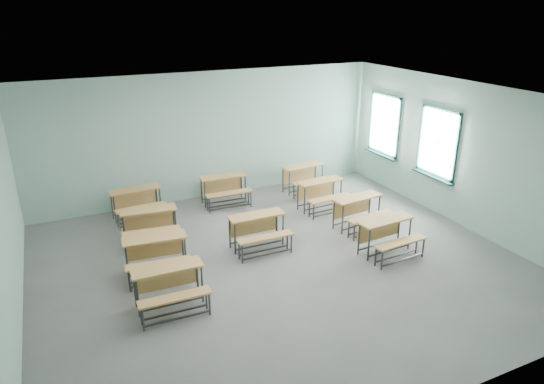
{
  "coord_description": "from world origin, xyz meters",
  "views": [
    {
      "loc": [
        -3.64,
        -7.41,
        4.7
      ],
      "look_at": [
        0.4,
        1.2,
        1.0
      ],
      "focal_mm": 32.0,
      "sensor_mm": 36.0,
      "label": 1
    }
  ],
  "objects_px": {
    "desk_unit_r2c0": "(150,221)",
    "desk_unit_r3c2": "(305,174)",
    "desk_unit_r0c2": "(389,232)",
    "desk_unit_r0c0": "(169,282)",
    "desk_unit_r1c2": "(360,208)",
    "desk_unit_r2c2": "(322,191)",
    "desk_unit_r1c0": "(156,251)",
    "desk_unit_r3c1": "(225,186)",
    "desk_unit_r1c1": "(258,227)",
    "desk_unit_r3c0": "(137,200)"
  },
  "relations": [
    {
      "from": "desk_unit_r2c0",
      "to": "desk_unit_r2c2",
      "type": "height_order",
      "value": "same"
    },
    {
      "from": "desk_unit_r3c1",
      "to": "desk_unit_r1c2",
      "type": "bearing_deg",
      "value": -46.88
    },
    {
      "from": "desk_unit_r0c2",
      "to": "desk_unit_r1c0",
      "type": "height_order",
      "value": "same"
    },
    {
      "from": "desk_unit_r1c0",
      "to": "desk_unit_r0c2",
      "type": "bearing_deg",
      "value": -8.99
    },
    {
      "from": "desk_unit_r3c2",
      "to": "desk_unit_r3c0",
      "type": "bearing_deg",
      "value": 172.8
    },
    {
      "from": "desk_unit_r3c2",
      "to": "desk_unit_r1c0",
      "type": "bearing_deg",
      "value": -156.08
    },
    {
      "from": "desk_unit_r1c0",
      "to": "desk_unit_r0c0",
      "type": "bearing_deg",
      "value": -85.94
    },
    {
      "from": "desk_unit_r1c2",
      "to": "desk_unit_r3c0",
      "type": "xyz_separation_m",
      "value": [
        -4.38,
        2.61,
        0.0
      ]
    },
    {
      "from": "desk_unit_r1c1",
      "to": "desk_unit_r2c0",
      "type": "distance_m",
      "value": 2.29
    },
    {
      "from": "desk_unit_r1c2",
      "to": "desk_unit_r3c1",
      "type": "bearing_deg",
      "value": 124.13
    },
    {
      "from": "desk_unit_r1c0",
      "to": "desk_unit_r3c0",
      "type": "height_order",
      "value": "same"
    },
    {
      "from": "desk_unit_r0c2",
      "to": "desk_unit_r2c0",
      "type": "bearing_deg",
      "value": 145.02
    },
    {
      "from": "desk_unit_r1c1",
      "to": "desk_unit_r2c0",
      "type": "xyz_separation_m",
      "value": [
        -1.94,
        1.21,
        0.0
      ]
    },
    {
      "from": "desk_unit_r1c2",
      "to": "desk_unit_r3c0",
      "type": "bearing_deg",
      "value": 142.82
    },
    {
      "from": "desk_unit_r3c0",
      "to": "desk_unit_r2c2",
      "type": "bearing_deg",
      "value": -21.15
    },
    {
      "from": "desk_unit_r0c2",
      "to": "desk_unit_r1c2",
      "type": "relative_size",
      "value": 0.98
    },
    {
      "from": "desk_unit_r2c0",
      "to": "desk_unit_r3c2",
      "type": "relative_size",
      "value": 1.01
    },
    {
      "from": "desk_unit_r3c2",
      "to": "desk_unit_r2c2",
      "type": "bearing_deg",
      "value": -105.23
    },
    {
      "from": "desk_unit_r1c2",
      "to": "desk_unit_r2c2",
      "type": "xyz_separation_m",
      "value": [
        -0.21,
        1.28,
        0.0
      ]
    },
    {
      "from": "desk_unit_r0c2",
      "to": "desk_unit_r3c0",
      "type": "xyz_separation_m",
      "value": [
        -4.2,
        3.86,
        0.0
      ]
    },
    {
      "from": "desk_unit_r0c0",
      "to": "desk_unit_r1c2",
      "type": "bearing_deg",
      "value": 16.65
    },
    {
      "from": "desk_unit_r1c0",
      "to": "desk_unit_r2c0",
      "type": "bearing_deg",
      "value": 88.86
    },
    {
      "from": "desk_unit_r1c1",
      "to": "desk_unit_r3c0",
      "type": "distance_m",
      "value": 3.21
    },
    {
      "from": "desk_unit_r0c0",
      "to": "desk_unit_r2c0",
      "type": "distance_m",
      "value": 2.53
    },
    {
      "from": "desk_unit_r1c0",
      "to": "desk_unit_r3c1",
      "type": "xyz_separation_m",
      "value": [
        2.31,
        2.69,
        0.0
      ]
    },
    {
      "from": "desk_unit_r0c2",
      "to": "desk_unit_r1c2",
      "type": "bearing_deg",
      "value": 77.7
    },
    {
      "from": "desk_unit_r3c1",
      "to": "desk_unit_r0c0",
      "type": "bearing_deg",
      "value": -118.71
    },
    {
      "from": "desk_unit_r3c1",
      "to": "desk_unit_r3c2",
      "type": "relative_size",
      "value": 0.97
    },
    {
      "from": "desk_unit_r3c1",
      "to": "desk_unit_r3c0",
      "type": "bearing_deg",
      "value": -177.37
    },
    {
      "from": "desk_unit_r0c2",
      "to": "desk_unit_r3c0",
      "type": "height_order",
      "value": "same"
    },
    {
      "from": "desk_unit_r3c0",
      "to": "desk_unit_r1c1",
      "type": "bearing_deg",
      "value": -55.96
    },
    {
      "from": "desk_unit_r0c2",
      "to": "desk_unit_r0c0",
      "type": "bearing_deg",
      "value": 176.06
    },
    {
      "from": "desk_unit_r3c2",
      "to": "desk_unit_r2c0",
      "type": "bearing_deg",
      "value": -170.08
    },
    {
      "from": "desk_unit_r0c2",
      "to": "desk_unit_r3c1",
      "type": "distance_m",
      "value": 4.37
    },
    {
      "from": "desk_unit_r1c2",
      "to": "desk_unit_r3c2",
      "type": "xyz_separation_m",
      "value": [
        -0.01,
        2.51,
        0.0
      ]
    },
    {
      "from": "desk_unit_r3c0",
      "to": "desk_unit_r3c1",
      "type": "relative_size",
      "value": 1.01
    },
    {
      "from": "desk_unit_r0c0",
      "to": "desk_unit_r3c0",
      "type": "bearing_deg",
      "value": 88.58
    },
    {
      "from": "desk_unit_r1c1",
      "to": "desk_unit_r3c1",
      "type": "bearing_deg",
      "value": 86.54
    },
    {
      "from": "desk_unit_r0c2",
      "to": "desk_unit_r3c2",
      "type": "bearing_deg",
      "value": 83.46
    },
    {
      "from": "desk_unit_r2c2",
      "to": "desk_unit_r3c0",
      "type": "distance_m",
      "value": 4.37
    },
    {
      "from": "desk_unit_r2c0",
      "to": "desk_unit_r0c0",
      "type": "bearing_deg",
      "value": -88.08
    },
    {
      "from": "desk_unit_r0c0",
      "to": "desk_unit_r2c2",
      "type": "xyz_separation_m",
      "value": [
        4.36,
        2.52,
        0.0
      ]
    },
    {
      "from": "desk_unit_r2c0",
      "to": "desk_unit_r3c0",
      "type": "distance_m",
      "value": 1.33
    },
    {
      "from": "desk_unit_r0c0",
      "to": "desk_unit_r3c1",
      "type": "xyz_separation_m",
      "value": [
        2.35,
        3.85,
        0.0
      ]
    },
    {
      "from": "desk_unit_r2c0",
      "to": "desk_unit_r3c0",
      "type": "bearing_deg",
      "value": 97.13
    },
    {
      "from": "desk_unit_r1c0",
      "to": "desk_unit_r1c2",
      "type": "distance_m",
      "value": 4.54
    },
    {
      "from": "desk_unit_r2c2",
      "to": "desk_unit_r3c0",
      "type": "relative_size",
      "value": 1.0
    },
    {
      "from": "desk_unit_r3c1",
      "to": "desk_unit_r2c0",
      "type": "bearing_deg",
      "value": -145.42
    },
    {
      "from": "desk_unit_r2c0",
      "to": "desk_unit_r1c1",
      "type": "bearing_deg",
      "value": -25.37
    },
    {
      "from": "desk_unit_r1c2",
      "to": "desk_unit_r2c0",
      "type": "distance_m",
      "value": 4.55
    }
  ]
}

